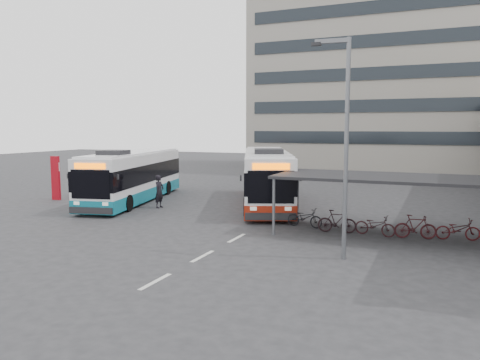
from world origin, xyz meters
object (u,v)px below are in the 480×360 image
at_px(bus_main, 266,178).
at_px(pedestrian, 159,192).
at_px(lamp_post, 344,135).
at_px(bus_teal, 134,177).

bearing_deg(bus_main, pedestrian, -168.64).
relative_size(pedestrian, lamp_post, 0.25).
bearing_deg(bus_teal, lamp_post, -42.18).
relative_size(bus_main, pedestrian, 6.26).
xyz_separation_m(bus_main, lamp_post, (6.39, -9.83, 2.71)).
height_order(bus_teal, pedestrian, bus_teal).
bearing_deg(bus_teal, pedestrian, -41.07).
distance_m(bus_main, lamp_post, 12.03).
bearing_deg(bus_main, bus_teal, 171.81).
bearing_deg(bus_main, lamp_post, -79.20).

